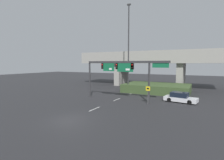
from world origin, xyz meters
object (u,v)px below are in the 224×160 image
highway_light_pole_near (129,47)px  speed_limit_sign (148,92)px  signal_gantry (122,69)px  parked_sedan_near_right (180,98)px

highway_light_pole_near → speed_limit_sign: bearing=-53.0°
signal_gantry → parked_sedan_near_right: signal_gantry is taller
signal_gantry → parked_sedan_near_right: bearing=17.4°
parked_sedan_near_right → speed_limit_sign: bearing=-129.3°
speed_limit_sign → signal_gantry: bearing=169.6°
speed_limit_sign → parked_sedan_near_right: 5.32m
speed_limit_sign → parked_sedan_near_right: size_ratio=0.53×
signal_gantry → highway_light_pole_near: highway_light_pole_near is taller
speed_limit_sign → parked_sedan_near_right: speed_limit_sign is taller
speed_limit_sign → parked_sedan_near_right: (3.94, 3.43, -0.99)m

